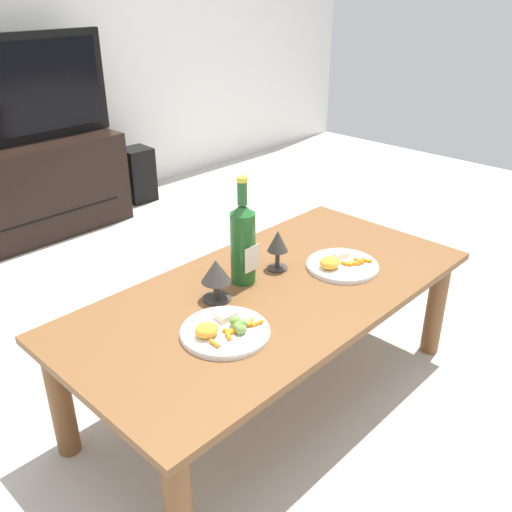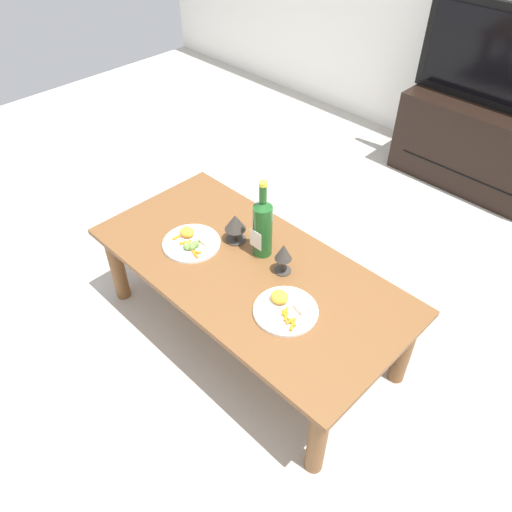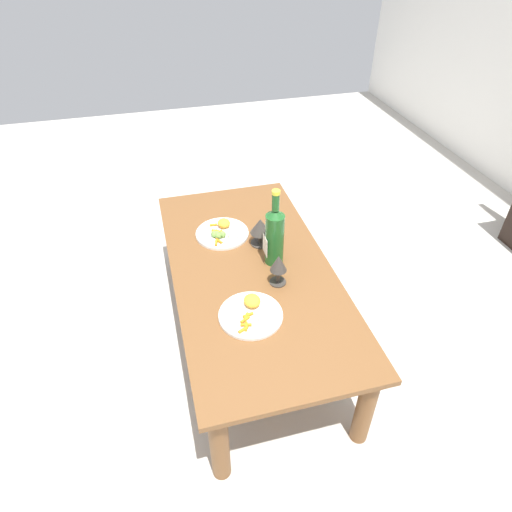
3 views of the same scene
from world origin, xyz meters
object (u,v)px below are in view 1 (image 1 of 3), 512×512
at_px(dining_table, 272,307).
at_px(dinner_plate_left, 225,330).
at_px(floor_speaker, 138,175).
at_px(tv_stand, 33,189).
at_px(tv_screen, 15,90).
at_px(dinner_plate_right, 341,265).
at_px(goblet_left, 216,273).
at_px(wine_bottle, 243,241).
at_px(goblet_right, 278,243).

bearing_deg(dining_table, dinner_plate_left, -165.21).
bearing_deg(floor_speaker, tv_stand, -175.23).
height_order(dining_table, tv_screen, tv_screen).
distance_m(tv_screen, floor_speaker, 0.96).
bearing_deg(dinner_plate_right, tv_stand, 94.48).
distance_m(tv_screen, goblet_left, 1.89).
relative_size(dining_table, goblet_left, 10.16).
xyz_separation_m(dinner_plate_left, dinner_plate_right, (0.56, 0.00, -0.00)).
bearing_deg(dinner_plate_left, wine_bottle, 35.39).
xyz_separation_m(dining_table, wine_bottle, (-0.02, 0.11, 0.21)).
relative_size(goblet_right, dinner_plate_left, 0.56).
height_order(tv_stand, dinner_plate_left, tv_stand).
height_order(floor_speaker, dinner_plate_right, dinner_plate_right).
xyz_separation_m(tv_stand, dinner_plate_left, (-0.40, -2.01, 0.18)).
xyz_separation_m(tv_screen, wine_bottle, (-0.14, -1.82, -0.23)).
distance_m(floor_speaker, goblet_right, 2.03).
bearing_deg(goblet_left, tv_stand, 81.28).
distance_m(goblet_right, dinner_plate_left, 0.44).
height_order(dining_table, floor_speaker, dining_table).
distance_m(goblet_right, dinner_plate_right, 0.24).
distance_m(wine_bottle, dinner_plate_right, 0.37).
bearing_deg(dinner_plate_left, tv_stand, 78.76).
xyz_separation_m(floor_speaker, goblet_right, (-0.72, -1.87, 0.35)).
relative_size(floor_speaker, goblet_right, 2.46).
height_order(goblet_left, goblet_right, goblet_right).
bearing_deg(tv_stand, goblet_left, -98.72).
relative_size(dining_table, goblet_right, 9.73).
xyz_separation_m(tv_stand, dinner_plate_right, (0.16, -2.00, 0.18)).
bearing_deg(goblet_right, dinner_plate_left, -158.37).
bearing_deg(goblet_left, wine_bottle, 9.80).
height_order(wine_bottle, dinner_plate_left, wine_bottle).
distance_m(floor_speaker, dinner_plate_left, 2.33).
xyz_separation_m(goblet_right, dinner_plate_right, (0.16, -0.16, -0.08)).
xyz_separation_m(floor_speaker, wine_bottle, (-0.86, -1.84, 0.40)).
bearing_deg(tv_stand, goblet_right, -90.00).
height_order(tv_stand, goblet_left, goblet_left).
distance_m(dining_table, tv_stand, 1.94).
height_order(floor_speaker, goblet_right, goblet_right).
xyz_separation_m(goblet_left, goblet_right, (0.28, -0.00, 0.00)).
height_order(tv_screen, dinner_plate_right, tv_screen).
relative_size(tv_screen, wine_bottle, 2.90).
distance_m(floor_speaker, goblet_left, 2.15).
distance_m(goblet_left, dinner_plate_left, 0.21).
bearing_deg(dining_table, wine_bottle, 102.14).
distance_m(tv_screen, goblet_right, 1.87).
distance_m(tv_stand, wine_bottle, 1.86).
relative_size(dining_table, wine_bottle, 3.86).
bearing_deg(dinner_plate_right, dinner_plate_left, -179.73).
bearing_deg(goblet_right, floor_speaker, 69.01).
distance_m(wine_bottle, goblet_right, 0.15).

